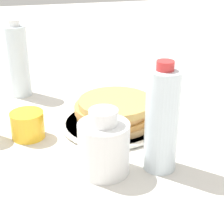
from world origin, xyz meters
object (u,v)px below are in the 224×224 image
pancake_stack (113,111)px  water_bottle_far (18,61)px  water_bottle_mid (162,120)px  plate (112,124)px  juice_glass (28,125)px  cream_jug (104,146)px

pancake_stack → water_bottle_far: bearing=128.2°
water_bottle_mid → plate: bearing=103.3°
juice_glass → water_bottle_mid: (0.26, -0.20, 0.08)m
pancake_stack → water_bottle_far: (-0.22, 0.28, 0.06)m
plate → cream_jug: (-0.07, -0.19, 0.05)m
plate → pancake_stack: 0.04m
pancake_stack → cream_jug: bearing=-110.2°
pancake_stack → juice_glass: 0.21m
juice_glass → cream_jug: cream_jug is taller
pancake_stack → water_bottle_far: 0.36m
water_bottle_mid → pancake_stack: bearing=102.6°
pancake_stack → water_bottle_far: size_ratio=0.86×
water_bottle_mid → water_bottle_far: water_bottle_mid is taller
plate → water_bottle_mid: 0.24m
juice_glass → pancake_stack: bearing=0.5°
water_bottle_far → cream_jug: bearing=-72.4°
water_bottle_far → juice_glass: bearing=-88.9°
plate → pancake_stack: size_ratio=1.31×
pancake_stack → plate: bearing=141.2°
cream_jug → water_bottle_far: water_bottle_far is taller
juice_glass → water_bottle_mid: bearing=-38.1°
cream_jug → water_bottle_far: bearing=107.6°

